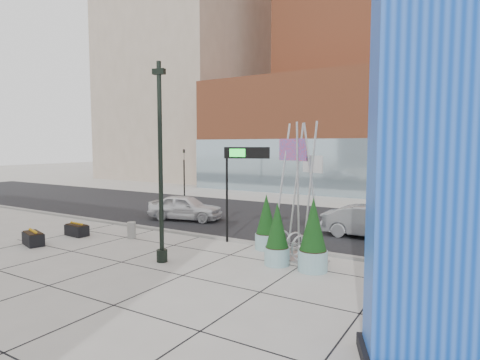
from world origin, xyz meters
The scene contains 19 objects.
ground centered at (0.00, 0.00, 0.00)m, with size 160.00×160.00×0.00m, color #9E9991.
street_asphalt centered at (0.00, 10.00, 0.01)m, with size 80.00×12.00×0.02m, color black.
curb_edge centered at (0.00, 4.00, 0.06)m, with size 80.00×0.30×0.12m, color gray.
tower_podium centered at (1.00, 27.00, 5.50)m, with size 34.00×10.00×11.00m, color #AF5632.
tower_glass_front centered at (1.00, 22.20, 2.50)m, with size 34.00×0.60×5.00m, color #8CA5B2.
building_beige_left centered at (-26.00, 34.00, 17.00)m, with size 18.00×20.00×34.00m, color gray.
blue_pylon centered at (9.00, -2.70, 4.85)m, with size 3.29×2.38×10.03m.
lamp_post centered at (-0.72, -0.14, 3.07)m, with size 0.51×0.41×7.51m.
public_art_sculpture centered at (3.52, 3.00, 1.40)m, with size 2.62×1.97×5.34m.
concrete_bollard centered at (-4.61, 2.00, 0.39)m, with size 0.40×0.40×0.79m, color gray.
overhead_street_sign centered at (0.41, 3.80, 3.74)m, with size 2.00×0.86×4.36m.
round_planter_east centered at (4.60, 1.80, 1.24)m, with size 1.05×1.05×2.63m.
round_planter_mid centered at (3.20, 1.80, 1.11)m, with size 0.94×0.94×2.35m.
round_planter_west centered at (1.80, 3.60, 1.13)m, with size 0.95×0.95×2.38m.
box_planter_north centered at (-7.33, 1.00, 0.31)m, with size 1.27×0.70×0.67m.
box_planter_south centered at (-7.39, -1.20, 0.32)m, with size 1.40×0.98×0.70m.
car_white_west centered at (-5.38, 7.00, 0.75)m, with size 1.76×4.38×1.49m, color white.
car_silver_mid centered at (5.14, 7.99, 0.75)m, with size 1.59×4.57×1.51m, color #94969A.
traffic_signal centered at (-12.00, 15.00, 2.30)m, with size 0.15×0.18×4.10m.
Camera 1 is at (9.62, -11.39, 4.45)m, focal length 30.00 mm.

